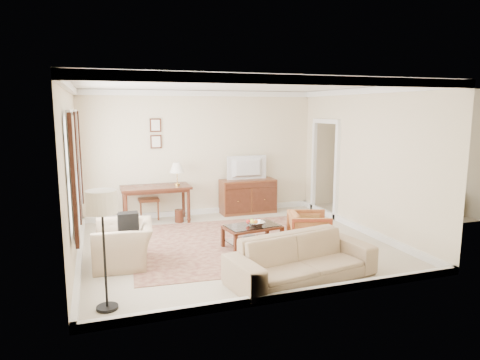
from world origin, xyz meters
TOP-DOWN VIEW (x-y plane):
  - room_shell at (0.00, 0.00)m, footprint 5.51×5.01m
  - annex_bedroom at (4.49, 1.15)m, footprint 3.00×2.70m
  - window_front at (-2.70, -0.70)m, footprint 0.12×1.56m
  - window_rear at (-2.70, 0.90)m, footprint 0.12×1.56m
  - doorway at (2.71, 1.50)m, footprint 0.10×1.12m
  - rug at (0.05, 0.05)m, footprint 4.01×3.51m
  - writing_desk at (-1.16, 2.03)m, footprint 1.49×0.74m
  - desk_chair at (-1.29, 2.38)m, footprint 0.47×0.47m
  - desk_lamp at (-0.68, 2.03)m, footprint 0.32×0.32m
  - framed_prints at (-1.06, 2.47)m, footprint 0.25×0.04m
  - sideboard at (1.05, 2.22)m, footprint 1.32×0.51m
  - tv at (1.05, 2.20)m, footprint 0.93×0.54m
  - coffee_table at (0.23, -0.29)m, footprint 1.06×0.72m
  - fruit_bowl at (0.29, -0.35)m, footprint 0.42×0.42m
  - book_a at (0.17, -0.25)m, footprint 0.25×0.19m
  - book_b at (0.40, -0.26)m, footprint 0.28×0.05m
  - striped_armchair at (1.19, -0.63)m, footprint 0.84×0.87m
  - club_armchair at (-2.02, -0.42)m, footprint 0.77×1.10m
  - backpack at (-1.94, -0.44)m, footprint 0.22×0.32m
  - sofa at (0.40, -1.90)m, footprint 2.29×1.02m
  - floor_lamp at (-2.33, -1.97)m, footprint 0.37×0.37m

SIDE VIEW (x-z plane):
  - rug at x=0.05m, z-range 0.00..0.01m
  - book_b at x=0.40m, z-range -0.03..0.35m
  - book_a at x=0.17m, z-range -0.02..0.35m
  - coffee_table at x=0.23m, z-range 0.11..0.53m
  - annex_bedroom at x=4.49m, z-range -1.11..1.79m
  - striped_armchair at x=1.19m, z-range 0.00..0.72m
  - sideboard at x=1.05m, z-range 0.00..0.81m
  - sofa at x=0.40m, z-range 0.00..0.86m
  - club_armchair at x=-2.02m, z-range 0.00..0.91m
  - fruit_bowl at x=0.29m, z-range 0.42..0.52m
  - desk_chair at x=-1.29m, z-range 0.00..1.05m
  - backpack at x=-1.94m, z-range 0.50..0.90m
  - writing_desk at x=-1.16m, z-range 0.30..1.11m
  - desk_lamp at x=-0.68m, z-range 0.81..1.31m
  - doorway at x=2.71m, z-range -0.05..2.20m
  - floor_lamp at x=-2.33m, z-range 0.51..2.03m
  - tv at x=1.05m, z-range 1.22..1.34m
  - window_front at x=-2.70m, z-range 0.65..2.45m
  - window_rear at x=-2.70m, z-range 0.65..2.45m
  - framed_prints at x=-1.06m, z-range 1.60..2.28m
  - room_shell at x=0.00m, z-range 1.02..3.93m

